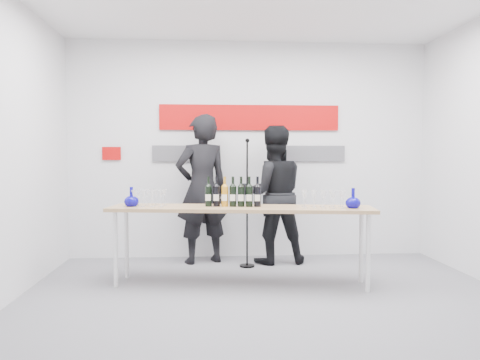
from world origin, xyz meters
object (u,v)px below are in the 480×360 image
at_px(mic_stand, 247,228).
at_px(tasting_table, 241,213).
at_px(presenter_right, 273,195).
at_px(presenter_left, 202,189).

bearing_deg(mic_stand, tasting_table, -87.87).
relative_size(tasting_table, mic_stand, 1.79).
bearing_deg(mic_stand, presenter_right, 42.73).
height_order(presenter_left, mic_stand, presenter_left).
xyz_separation_m(tasting_table, mic_stand, (0.14, 0.82, -0.30)).
distance_m(presenter_left, mic_stand, 0.80).
xyz_separation_m(presenter_left, mic_stand, (0.58, -0.28, -0.48)).
bearing_deg(presenter_right, mic_stand, 25.68).
bearing_deg(presenter_left, mic_stand, 133.78).
bearing_deg(mic_stand, presenter_left, 166.33).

